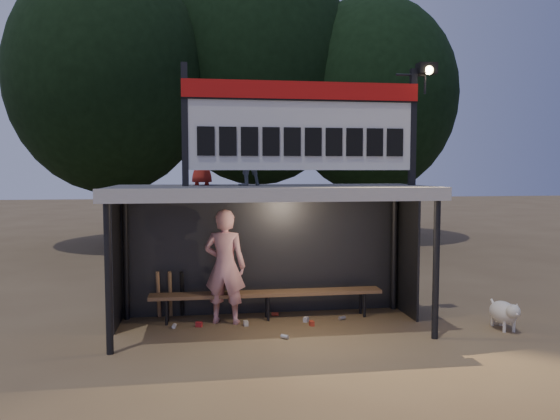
% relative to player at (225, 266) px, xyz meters
% --- Properties ---
extents(ground, '(80.00, 80.00, 0.00)m').
position_rel_player_xyz_m(ground, '(0.73, -0.43, -0.96)').
color(ground, brown).
rests_on(ground, ground).
extents(player, '(0.80, 0.64, 1.93)m').
position_rel_player_xyz_m(player, '(0.00, 0.00, 0.00)').
color(player, white).
rests_on(player, ground).
extents(child_a, '(0.56, 0.50, 0.94)m').
position_rel_player_xyz_m(child_a, '(0.34, -0.30, 1.83)').
color(child_a, slate).
rests_on(child_a, dugout_shelter).
extents(child_b, '(0.46, 0.32, 0.89)m').
position_rel_player_xyz_m(child_b, '(-0.36, 0.10, 1.80)').
color(child_b, '#B1261B').
rests_on(child_b, dugout_shelter).
extents(dugout_shelter, '(5.10, 2.08, 2.32)m').
position_rel_player_xyz_m(dugout_shelter, '(0.73, -0.19, 0.88)').
color(dugout_shelter, '#3C3B3E').
rests_on(dugout_shelter, ground).
extents(scoreboard_assembly, '(4.10, 0.27, 1.99)m').
position_rel_player_xyz_m(scoreboard_assembly, '(1.29, -0.44, 2.36)').
color(scoreboard_assembly, black).
rests_on(scoreboard_assembly, dugout_shelter).
extents(bench, '(4.00, 0.35, 0.48)m').
position_rel_player_xyz_m(bench, '(0.73, 0.12, -0.53)').
color(bench, brown).
rests_on(bench, ground).
extents(tree_left, '(6.46, 6.46, 9.27)m').
position_rel_player_xyz_m(tree_left, '(-3.27, 9.57, 4.55)').
color(tree_left, '#312016').
rests_on(tree_left, ground).
extents(tree_mid, '(7.22, 7.22, 10.36)m').
position_rel_player_xyz_m(tree_mid, '(1.73, 11.07, 5.20)').
color(tree_mid, black).
rests_on(tree_mid, ground).
extents(tree_right, '(6.08, 6.08, 8.72)m').
position_rel_player_xyz_m(tree_right, '(5.73, 10.07, 4.23)').
color(tree_right, black).
rests_on(tree_right, ground).
extents(dog, '(0.36, 0.81, 0.49)m').
position_rel_player_xyz_m(dog, '(4.44, -1.05, -0.68)').
color(dog, beige).
rests_on(dog, ground).
extents(bats, '(0.47, 0.32, 0.84)m').
position_rel_player_xyz_m(bats, '(-0.93, 0.39, -0.53)').
color(bats, '#A6784D').
rests_on(bats, ground).
extents(litter, '(2.94, 1.42, 0.08)m').
position_rel_player_xyz_m(litter, '(0.69, -0.25, -0.93)').
color(litter, red).
rests_on(litter, ground).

